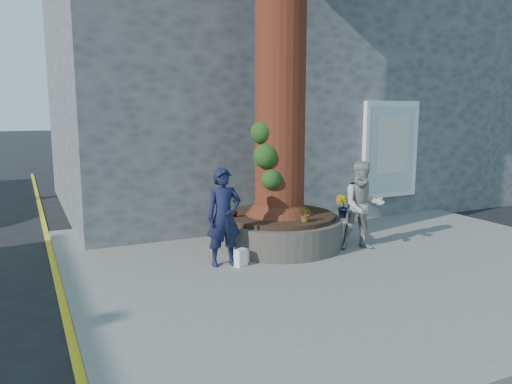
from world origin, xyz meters
name	(u,v)px	position (x,y,z in m)	size (l,w,h in m)	color
ground	(295,294)	(0.00, 0.00, 0.00)	(120.00, 120.00, 0.00)	black
pavement	(341,258)	(1.50, 1.00, 0.06)	(9.00, 8.00, 0.12)	slate
yellow_line	(63,305)	(-3.05, 1.00, 0.00)	(0.10, 30.00, 0.01)	yellow
stone_shop	(247,90)	(2.50, 7.20, 3.16)	(10.30, 8.30, 6.30)	#4B4D50
neighbour_shop	(454,98)	(10.50, 7.20, 3.00)	(6.00, 8.00, 6.00)	#4B4D50
planter	(279,230)	(0.80, 2.00, 0.41)	(2.30, 2.30, 0.60)	black
man	(224,217)	(-0.55, 1.35, 0.91)	(0.58, 0.38, 1.59)	#121733
woman	(363,206)	(2.04, 1.15, 0.92)	(0.78, 0.61, 1.60)	#9A9994
shopping_bag	(241,258)	(-0.33, 1.18, 0.26)	(0.20, 0.12, 0.28)	white
plant_a	(235,207)	(-0.05, 2.09, 0.89)	(0.18, 0.12, 0.35)	gray
plant_b	(342,206)	(1.65, 1.25, 0.92)	(0.22, 0.22, 0.41)	gray
plant_c	(301,204)	(1.29, 2.03, 0.86)	(0.16, 0.16, 0.29)	gray
plant_d	(306,214)	(0.90, 1.22, 0.85)	(0.24, 0.21, 0.27)	gray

